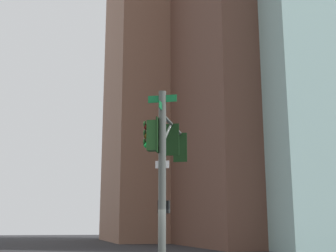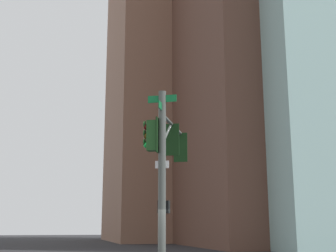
% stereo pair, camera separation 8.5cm
% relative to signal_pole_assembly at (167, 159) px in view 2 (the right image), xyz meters
% --- Properties ---
extents(signal_pole_assembly, '(4.43, 2.61, 6.38)m').
position_rel_signal_pole_assembly_xyz_m(signal_pole_assembly, '(0.00, 0.00, 0.00)').
color(signal_pole_assembly, '#4C514C').
rests_on(signal_pole_assembly, ground_plane).
extents(building_brick_nearside, '(27.09, 20.50, 48.01)m').
position_rel_signal_pole_assembly_xyz_m(building_brick_nearside, '(-33.45, 20.27, 19.74)').
color(building_brick_nearside, brown).
rests_on(building_brick_nearside, ground_plane).
extents(building_brick_midblock, '(20.61, 18.48, 45.87)m').
position_rel_signal_pole_assembly_xyz_m(building_brick_midblock, '(-30.94, 23.75, 18.67)').
color(building_brick_midblock, '#845B47').
rests_on(building_brick_midblock, ground_plane).
extents(building_brick_farside, '(21.29, 19.84, 42.79)m').
position_rel_signal_pole_assembly_xyz_m(building_brick_farside, '(-48.49, 13.87, 17.13)').
color(building_brick_farside, '#845B47').
rests_on(building_brick_farside, ground_plane).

